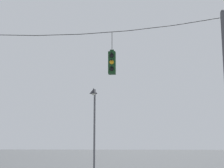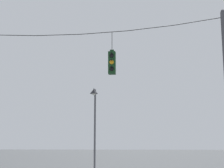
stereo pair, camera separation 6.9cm
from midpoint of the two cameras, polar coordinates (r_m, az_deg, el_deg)
name	(u,v)px [view 1 (the left image)]	position (r m, az deg, el deg)	size (l,w,h in m)	color
span_wire	(58,31)	(17.14, -9.02, 8.73)	(15.74, 0.03, 0.65)	black
traffic_light_near_right_pole	(112,63)	(16.25, -0.12, 3.58)	(0.34, 0.58, 2.06)	#143819
street_lamp	(94,109)	(21.96, -3.12, -4.22)	(0.51, 0.87, 5.36)	#515156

